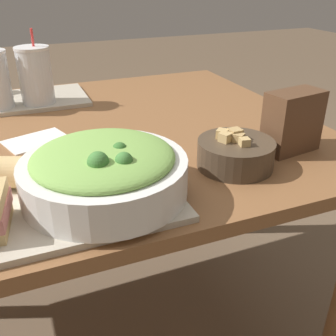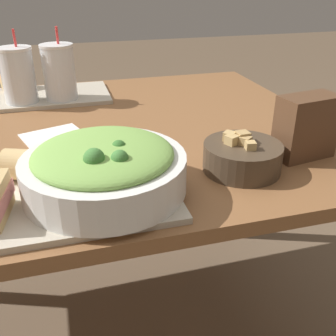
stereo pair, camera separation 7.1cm
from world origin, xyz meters
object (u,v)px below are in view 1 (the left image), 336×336
at_px(salad_bowl, 104,170).
at_px(baguette_near, 31,172).
at_px(napkin_folded, 37,141).
at_px(soup_bowl, 235,152).
at_px(chip_bag, 292,122).
at_px(drink_cup_red, 36,77).

xyz_separation_m(salad_bowl, baguette_near, (-0.12, 0.08, -0.02)).
xyz_separation_m(baguette_near, napkin_folded, (0.03, 0.25, -0.04)).
xyz_separation_m(soup_bowl, napkin_folded, (-0.37, 0.30, -0.03)).
relative_size(chip_bag, napkin_folded, 0.82).
distance_m(salad_bowl, baguette_near, 0.14).
distance_m(baguette_near, napkin_folded, 0.25).
relative_size(drink_cup_red, chip_bag, 1.56).
height_order(salad_bowl, baguette_near, salad_bowl).
bearing_deg(salad_bowl, soup_bowl, 5.49).
distance_m(baguette_near, drink_cup_red, 0.53).
distance_m(salad_bowl, napkin_folded, 0.34).
distance_m(salad_bowl, drink_cup_red, 0.60).
relative_size(salad_bowl, drink_cup_red, 1.37).
bearing_deg(soup_bowl, drink_cup_red, 120.68).
relative_size(soup_bowl, drink_cup_red, 0.75).
bearing_deg(baguette_near, soup_bowl, -75.00).
xyz_separation_m(drink_cup_red, napkin_folded, (-0.04, -0.27, -0.09)).
bearing_deg(soup_bowl, chip_bag, 9.32).
bearing_deg(salad_bowl, baguette_near, 147.85).
relative_size(drink_cup_red, napkin_folded, 1.27).
xyz_separation_m(soup_bowl, drink_cup_red, (-0.34, 0.57, 0.06)).
relative_size(salad_bowl, soup_bowl, 1.83).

